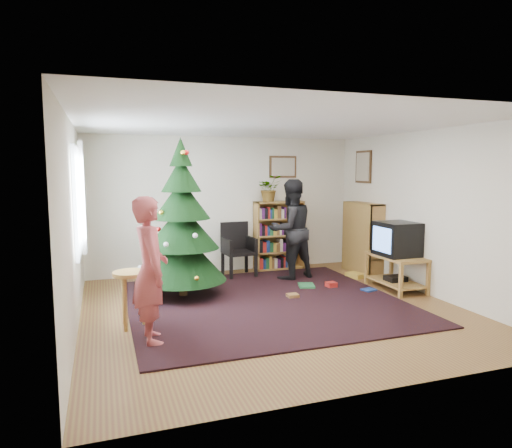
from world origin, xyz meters
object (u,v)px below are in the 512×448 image
object	(u,v)px
bookshelf_right	(363,237)
person_standing	(150,270)
crt_tv	(397,239)
potted_plant	(269,188)
bookshelf_back	(279,234)
person_by_chair	(291,230)
armchair	(237,247)
tv_stand	(396,269)
table_lamp	(294,191)
christmas_tree	(182,232)
stool	(131,284)
picture_back	(283,167)
picture_right	(363,167)

from	to	relation	value
bookshelf_right	person_standing	bearing A→B (deg)	118.57
crt_tv	potted_plant	xyz separation A→B (m)	(-1.39, 2.03, 0.73)
bookshelf_back	person_by_chair	world-z (taller)	person_by_chair
bookshelf_right	armchair	size ratio (longest dim) A/B	1.36
tv_stand	table_lamp	bearing A→B (deg)	113.84
christmas_tree	potted_plant	xyz separation A→B (m)	(1.88, 1.34, 0.56)
tv_stand	stool	size ratio (longest dim) A/B	1.44
picture_back	bookshelf_back	size ratio (longest dim) A/B	0.42
bookshelf_right	crt_tv	distance (m)	1.20
picture_right	person_by_chair	distance (m)	1.91
bookshelf_back	potted_plant	xyz separation A→B (m)	(-0.20, 0.00, 0.88)
picture_back	potted_plant	distance (m)	0.54
armchair	person_by_chair	bearing A→B (deg)	-39.84
tv_stand	bookshelf_right	bearing A→B (deg)	84.23
tv_stand	armchair	size ratio (longest dim) A/B	1.04
christmas_tree	person_standing	distance (m)	1.82
armchair	potted_plant	size ratio (longest dim) A/B	1.93
picture_right	armchair	xyz separation A→B (m)	(-2.36, 0.34, -1.44)
crt_tv	christmas_tree	bearing A→B (deg)	168.15
bookshelf_back	person_standing	world-z (taller)	person_standing
crt_tv	armchair	size ratio (longest dim) A/B	0.64
christmas_tree	person_standing	world-z (taller)	christmas_tree
bookshelf_back	stool	xyz separation A→B (m)	(-2.91, -2.49, -0.13)
picture_right	christmas_tree	distance (m)	3.74
bookshelf_right	armchair	bearing A→B (deg)	75.01
person_standing	person_by_chair	bearing A→B (deg)	-53.07
person_standing	table_lamp	size ratio (longest dim) A/B	5.76
stool	picture_right	bearing A→B (deg)	23.57
bookshelf_back	person_by_chair	xyz separation A→B (m)	(-0.11, -0.82, 0.20)
picture_right	bookshelf_back	bearing A→B (deg)	157.89
picture_back	bookshelf_back	xyz separation A→B (m)	(-0.13, -0.14, -1.29)
bookshelf_right	picture_back	bearing A→B (deg)	50.60
picture_right	crt_tv	size ratio (longest dim) A/B	0.98
tv_stand	person_standing	size ratio (longest dim) A/B	0.61
bookshelf_back	armchair	xyz separation A→B (m)	(-0.90, -0.25, -0.15)
picture_back	person_standing	world-z (taller)	picture_back
bookshelf_back	crt_tv	size ratio (longest dim) A/B	2.13
bookshelf_right	table_lamp	size ratio (longest dim) A/B	4.61
picture_back	table_lamp	bearing A→B (deg)	-37.99
picture_back	person_by_chair	bearing A→B (deg)	-103.88
table_lamp	bookshelf_right	bearing A→B (deg)	-39.64
picture_right	tv_stand	distance (m)	2.18
picture_right	person_standing	distance (m)	4.97
bookshelf_right	tv_stand	world-z (taller)	bookshelf_right
picture_back	picture_right	distance (m)	1.51
picture_right	bookshelf_right	bearing A→B (deg)	-118.12
picture_back	stool	world-z (taller)	picture_back
crt_tv	table_lamp	bearing A→B (deg)	113.77
person_standing	potted_plant	bearing A→B (deg)	-43.06
person_by_chair	potted_plant	size ratio (longest dim) A/B	3.52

